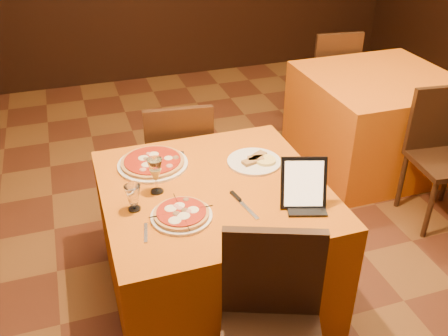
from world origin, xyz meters
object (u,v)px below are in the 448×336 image
object	(u,v)px
chair_main_far	(178,159)
pizza_near	(181,215)
side_table	(375,121)
tablet	(304,183)
pizza_far	(153,163)
main_table	(214,244)
wine_glass	(156,176)
chair_side_near	(447,162)
water_glass	(133,198)
chair_side_far	(327,76)

from	to	relation	value
chair_main_far	pizza_near	bearing A→B (deg)	84.69
side_table	chair_main_far	size ratio (longest dim) A/B	1.21
chair_main_far	tablet	world-z (taller)	tablet
pizza_far	pizza_near	bearing A→B (deg)	-86.17
main_table	side_table	xyz separation A→B (m)	(1.69, 1.05, 0.00)
chair_main_far	pizza_far	size ratio (longest dim) A/B	2.41
tablet	wine_glass	bearing A→B (deg)	171.06
chair_side_near	main_table	bearing A→B (deg)	-165.76
side_table	pizza_far	world-z (taller)	pizza_far
chair_main_far	wine_glass	xyz separation A→B (m)	(-0.28, -0.77, 0.39)
main_table	wine_glass	size ratio (longest dim) A/B	5.79
main_table	side_table	bearing A→B (deg)	32.01
main_table	wine_glass	bearing A→B (deg)	171.76
wine_glass	tablet	bearing A→B (deg)	-26.55
main_table	pizza_far	size ratio (longest dim) A/B	2.91
chair_main_far	pizza_near	world-z (taller)	chair_main_far
chair_main_far	wine_glass	size ratio (longest dim) A/B	4.79
side_table	water_glass	size ratio (longest dim) A/B	8.46
side_table	chair_side_far	distance (m)	0.82
pizza_near	water_glass	world-z (taller)	water_glass
wine_glass	tablet	xyz separation A→B (m)	(0.63, -0.32, 0.03)
chair_side_near	tablet	size ratio (longest dim) A/B	3.73
chair_side_far	tablet	distance (m)	2.56
wine_glass	water_glass	xyz separation A→B (m)	(-0.13, -0.11, -0.03)
chair_side_far	pizza_near	size ratio (longest dim) A/B	3.20
chair_side_far	wine_glass	bearing A→B (deg)	50.72
chair_side_near	water_glass	world-z (taller)	chair_side_near
chair_main_far	wine_glass	distance (m)	0.91
chair_main_far	pizza_far	world-z (taller)	chair_main_far
chair_main_far	main_table	bearing A→B (deg)	96.61
chair_main_far	tablet	xyz separation A→B (m)	(0.35, -1.09, 0.41)
main_table	tablet	xyz separation A→B (m)	(0.35, -0.28, 0.49)
pizza_near	side_table	bearing A→B (deg)	33.45
tablet	pizza_near	bearing A→B (deg)	-169.87
chair_side_far	main_table	bearing A→B (deg)	55.72
side_table	water_glass	bearing A→B (deg)	-151.76
chair_side_near	pizza_near	distance (m)	1.97
chair_side_near	chair_side_far	distance (m)	1.65
main_table	chair_main_far	world-z (taller)	chair_main_far
chair_side_near	pizza_far	size ratio (longest dim) A/B	2.41
main_table	chair_side_far	distance (m)	2.52
chair_side_near	chair_side_far	size ratio (longest dim) A/B	1.00
chair_side_near	wine_glass	xyz separation A→B (m)	(-1.96, -0.19, 0.39)
side_table	pizza_far	bearing A→B (deg)	-158.64
chair_side_near	pizza_far	distance (m)	1.96
chair_main_far	pizza_far	bearing A→B (deg)	71.01
chair_main_far	wine_glass	world-z (taller)	wine_glass
chair_side_near	side_table	bearing A→B (deg)	96.52
water_glass	chair_side_near	bearing A→B (deg)	8.14
side_table	chair_side_far	size ratio (longest dim) A/B	1.21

